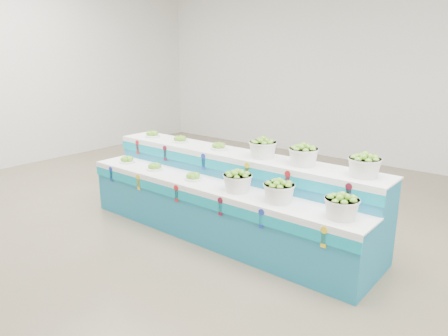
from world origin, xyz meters
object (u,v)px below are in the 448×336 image
at_px(display_stand, 224,195).
at_px(basket_lower_left, 238,181).
at_px(plate_upper_mid, 180,139).
at_px(basket_upper_right, 364,165).

height_order(display_stand, basket_lower_left, display_stand).
distance_m(display_stand, plate_upper_mid, 1.18).
bearing_deg(plate_upper_mid, display_stand, -14.12).
relative_size(display_stand, basket_lower_left, 11.91).
bearing_deg(basket_upper_right, plate_upper_mid, 179.62).
relative_size(display_stand, basket_upper_right, 11.91).
bearing_deg(basket_lower_left, plate_upper_mid, 160.35).
height_order(basket_lower_left, plate_upper_mid, plate_upper_mid).
height_order(basket_lower_left, basket_upper_right, basket_upper_right).
relative_size(basket_lower_left, basket_upper_right, 1.00).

